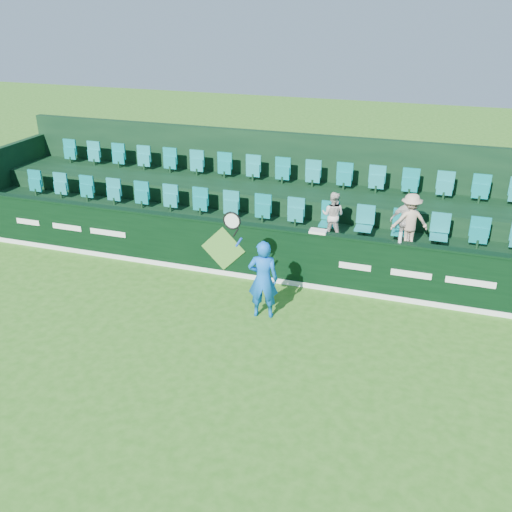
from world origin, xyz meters
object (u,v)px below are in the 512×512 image
(towel, at_px, (318,231))
(drinks_bottle, at_px, (400,237))
(tennis_player, at_px, (263,278))
(spectator_left, at_px, (333,215))
(spectator_middle, at_px, (406,221))
(spectator_right, at_px, (410,221))

(towel, bearing_deg, drinks_bottle, 0.00)
(towel, bearing_deg, tennis_player, -115.58)
(spectator_left, distance_m, spectator_middle, 1.70)
(tennis_player, xyz_separation_m, spectator_left, (0.87, 2.73, 0.51))
(spectator_right, distance_m, drinks_bottle, 1.13)
(towel, distance_m, drinks_bottle, 1.77)
(spectator_middle, height_order, towel, spectator_middle)
(tennis_player, relative_size, spectator_left, 2.05)
(spectator_right, bearing_deg, towel, 12.65)
(drinks_bottle, bearing_deg, tennis_player, -147.61)
(tennis_player, distance_m, drinks_bottle, 3.06)
(spectator_right, distance_m, towel, 2.19)
(spectator_middle, relative_size, spectator_right, 0.97)
(spectator_right, xyz_separation_m, towel, (-1.88, -1.12, -0.07))
(tennis_player, bearing_deg, spectator_right, 45.87)
(spectator_left, bearing_deg, towel, 91.10)
(spectator_left, distance_m, drinks_bottle, 2.00)
(spectator_middle, bearing_deg, towel, 28.00)
(spectator_right, bearing_deg, spectator_middle, -18.19)
(towel, relative_size, drinks_bottle, 1.62)
(tennis_player, distance_m, spectator_middle, 3.79)
(tennis_player, bearing_deg, spectator_left, 72.24)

